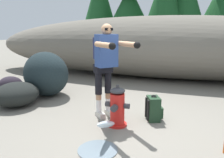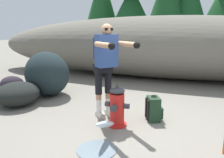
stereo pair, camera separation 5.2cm
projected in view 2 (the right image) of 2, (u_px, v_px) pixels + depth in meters
name	position (u px, v px, depth m)	size (l,w,h in m)	color
ground_plane	(127.00, 126.00, 3.94)	(56.00, 56.00, 0.04)	slate
dirt_embankment	(163.00, 47.00, 7.73)	(13.25, 3.20, 2.10)	#666056
fire_hydrant	(117.00, 107.00, 3.84)	(0.43, 0.38, 0.73)	red
hydrant_water_jet	(103.00, 132.00, 3.29)	(0.56, 1.00, 0.42)	silver
utility_worker	(106.00, 60.00, 4.05)	(0.97, 0.95, 1.73)	beige
spare_backpack	(154.00, 109.00, 4.09)	(0.35, 0.36, 0.47)	#1E3823
boulder_large	(47.00, 74.00, 5.63)	(1.31, 1.04, 1.10)	black
boulder_mid	(17.00, 94.00, 4.91)	(0.92, 0.97, 0.52)	black
boulder_small	(12.00, 84.00, 5.91)	(0.64, 0.50, 0.44)	#29212C
pine_tree_left	(131.00, 2.00, 12.58)	(2.93, 2.93, 5.88)	#47331E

